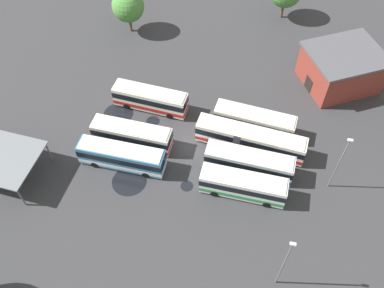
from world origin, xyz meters
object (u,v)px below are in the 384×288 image
at_px(bus_row1_slot1, 249,162).
at_px(lamp_post_near_entrance, 284,263).
at_px(bus_row0_slot3, 150,99).
at_px(bus_row1_slot2, 250,139).
at_px(lamp_post_far_corner, 339,162).
at_px(bus_row1_slot3, 254,121).
at_px(tree_east_edge, 128,6).
at_px(bus_row0_slot0, 122,156).
at_px(bus_row1_slot0, 243,185).
at_px(bus_row0_slot1, 132,135).
at_px(depot_building, 342,68).

xyz_separation_m(bus_row1_slot1, lamp_post_near_entrance, (4.88, -13.51, 3.51)).
bearing_deg(bus_row0_slot3, lamp_post_near_entrance, -46.92).
distance_m(bus_row1_slot2, lamp_post_far_corner, 11.56).
distance_m(bus_row1_slot3, tree_east_edge, 28.85).
xyz_separation_m(bus_row1_slot2, bus_row1_slot3, (0.16, 3.15, -0.00)).
xyz_separation_m(bus_row0_slot0, bus_row1_slot0, (15.42, -0.82, -0.00)).
distance_m(bus_row1_slot0, lamp_post_far_corner, 11.28).
distance_m(lamp_post_near_entrance, lamp_post_far_corner, 14.39).
distance_m(bus_row0_slot3, bus_row1_slot3, 14.75).
xyz_separation_m(bus_row1_slot3, lamp_post_near_entrance, (5.13, -20.36, 3.51)).
bearing_deg(lamp_post_near_entrance, bus_row0_slot1, 144.61).
bearing_deg(bus_row1_slot1, bus_row1_slot3, 92.07).
bearing_deg(bus_row1_slot1, bus_row0_slot1, 176.50).
height_order(bus_row1_slot1, lamp_post_near_entrance, lamp_post_near_entrance).
distance_m(bus_row1_slot2, bus_row1_slot3, 3.16).
bearing_deg(lamp_post_near_entrance, tree_east_edge, 126.87).
xyz_separation_m(bus_row0_slot3, bus_row1_slot2, (14.56, -4.02, 0.00)).
relative_size(bus_row1_slot0, bus_row1_slot1, 0.94).
bearing_deg(lamp_post_far_corner, bus_row1_slot2, 160.14).
distance_m(bus_row0_slot3, bus_row1_slot0, 18.50).
bearing_deg(depot_building, bus_row0_slot1, -145.69).
relative_size(bus_row0_slot1, bus_row1_slot0, 1.02).
bearing_deg(bus_row0_slot3, bus_row1_slot2, -15.43).
distance_m(bus_row0_slot0, depot_building, 34.10).
distance_m(bus_row1_slot1, depot_building, 21.76).
bearing_deg(bus_row1_slot2, tree_east_edge, 138.36).
height_order(bus_row0_slot3, tree_east_edge, tree_east_edge).
bearing_deg(bus_row1_slot2, bus_row0_slot0, -157.44).
bearing_deg(bus_row1_slot3, lamp_post_near_entrance, -75.86).
bearing_deg(bus_row0_slot0, bus_row1_slot2, 22.56).
relative_size(bus_row1_slot0, lamp_post_near_entrance, 1.06).
xyz_separation_m(bus_row0_slot1, bus_row1_slot2, (15.06, 2.75, 0.00)).
distance_m(bus_row1_slot1, lamp_post_near_entrance, 14.79).
relative_size(bus_row0_slot0, bus_row1_slot1, 1.00).
distance_m(bus_row0_slot3, lamp_post_far_corner, 26.38).
xyz_separation_m(bus_row0_slot0, lamp_post_near_entrance, (20.53, -10.87, 3.51)).
relative_size(bus_row0_slot0, tree_east_edge, 1.49).
distance_m(bus_row0_slot3, lamp_post_near_entrance, 29.28).
xyz_separation_m(bus_row0_slot1, bus_row1_slot3, (15.23, 5.90, 0.00)).
relative_size(bus_row0_slot1, depot_building, 0.79).
bearing_deg(tree_east_edge, bus_row0_slot0, -74.08).
height_order(bus_row0_slot3, bus_row1_slot0, same).
bearing_deg(bus_row1_slot2, bus_row1_slot3, 87.06).
bearing_deg(bus_row0_slot3, depot_building, 23.41).
relative_size(bus_row0_slot3, tree_east_edge, 1.43).
distance_m(bus_row0_slot0, bus_row0_slot3, 10.38).
distance_m(bus_row0_slot1, lamp_post_far_corner, 25.72).
relative_size(bus_row0_slot3, depot_building, 0.79).
xyz_separation_m(lamp_post_near_entrance, tree_east_edge, (-28.13, 37.51, -0.53)).
bearing_deg(tree_east_edge, bus_row0_slot3, -63.06).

